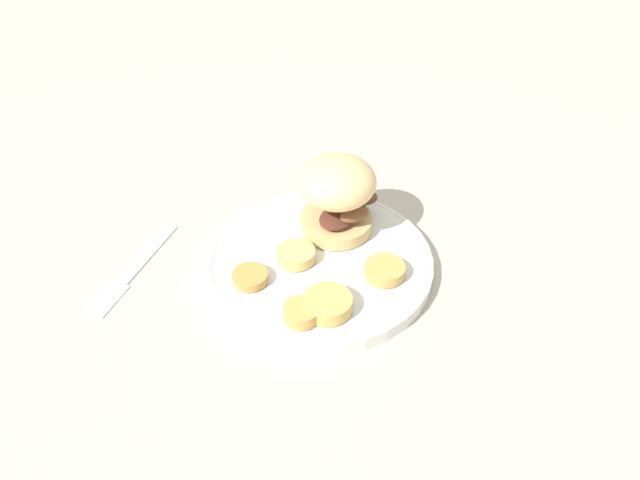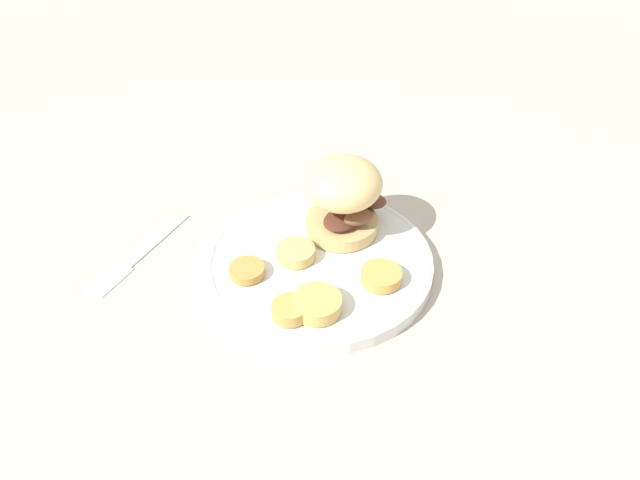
{
  "view_description": "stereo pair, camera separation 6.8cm",
  "coord_description": "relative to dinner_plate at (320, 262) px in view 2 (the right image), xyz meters",
  "views": [
    {
      "loc": [
        -0.36,
        -0.38,
        0.49
      ],
      "look_at": [
        0.0,
        0.0,
        0.04
      ],
      "focal_mm": 35.0,
      "sensor_mm": 36.0,
      "label": 1
    },
    {
      "loc": [
        -0.31,
        -0.42,
        0.49
      ],
      "look_at": [
        0.0,
        0.0,
        0.04
      ],
      "focal_mm": 35.0,
      "sensor_mm": 36.0,
      "label": 2
    }
  ],
  "objects": [
    {
      "name": "potato_round_3",
      "position": [
        0.03,
        -0.07,
        0.01
      ],
      "size": [
        0.04,
        0.04,
        0.01
      ],
      "primitive_type": "cylinder",
      "color": "tan",
      "rests_on": "dinner_plate"
    },
    {
      "name": "sandwich",
      "position": [
        0.05,
        0.03,
        0.06
      ],
      "size": [
        0.11,
        0.09,
        0.09
      ],
      "color": "tan",
      "rests_on": "dinner_plate"
    },
    {
      "name": "potato_round_4",
      "position": [
        -0.08,
        0.02,
        0.01
      ],
      "size": [
        0.04,
        0.04,
        0.01
      ],
      "primitive_type": "cylinder",
      "color": "#BC8942",
      "rests_on": "dinner_plate"
    },
    {
      "name": "ground_plane",
      "position": [
        0.0,
        0.0,
        -0.01
      ],
      "size": [
        4.0,
        4.0,
        0.0
      ],
      "primitive_type": "plane",
      "color": "#B2A899"
    },
    {
      "name": "potato_round_1",
      "position": [
        -0.05,
        -0.06,
        0.02
      ],
      "size": [
        0.05,
        0.05,
        0.02
      ],
      "primitive_type": "cylinder",
      "color": "tan",
      "rests_on": "dinner_plate"
    },
    {
      "name": "fork",
      "position": [
        -0.16,
        0.15,
        -0.01
      ],
      "size": [
        0.15,
        0.09,
        0.0
      ],
      "color": "silver",
      "rests_on": "ground_plane"
    },
    {
      "name": "potato_round_0",
      "position": [
        -0.02,
        0.02,
        0.01
      ],
      "size": [
        0.04,
        0.04,
        0.01
      ],
      "primitive_type": "cylinder",
      "color": "#DBB766",
      "rests_on": "dinner_plate"
    },
    {
      "name": "potato_round_2",
      "position": [
        -0.08,
        -0.05,
        0.02
      ],
      "size": [
        0.04,
        0.04,
        0.01
      ],
      "primitive_type": "cylinder",
      "color": "tan",
      "rests_on": "dinner_plate"
    },
    {
      "name": "dinner_plate",
      "position": [
        0.0,
        0.0,
        0.0
      ],
      "size": [
        0.26,
        0.26,
        0.02
      ],
      "color": "silver",
      "rests_on": "ground_plane"
    }
  ]
}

